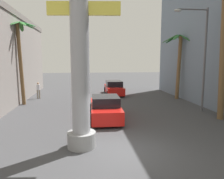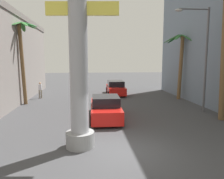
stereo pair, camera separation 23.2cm
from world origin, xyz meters
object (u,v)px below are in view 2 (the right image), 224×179
(neon_sign_pole, at_px, (78,22))
(pedestrian_far_left, at_px, (40,89))
(car_lead, at_px, (105,108))
(palm_tree_mid_left, at_px, (22,50))
(car_far, at_px, (116,88))
(palm_tree_mid_right, at_px, (180,57))
(street_lamp, at_px, (202,50))

(neon_sign_pole, height_order, pedestrian_far_left, neon_sign_pole)
(pedestrian_far_left, bearing_deg, car_lead, -54.37)
(palm_tree_mid_left, bearing_deg, car_far, 28.20)
(palm_tree_mid_right, bearing_deg, neon_sign_pole, -130.15)
(car_lead, relative_size, car_far, 1.10)
(palm_tree_mid_left, bearing_deg, pedestrian_far_left, 76.88)
(neon_sign_pole, bearing_deg, car_far, 76.57)
(car_lead, xyz_separation_m, palm_tree_mid_right, (7.96, 6.52, 3.47))
(car_lead, bearing_deg, palm_tree_mid_right, 39.34)
(neon_sign_pole, bearing_deg, palm_tree_mid_left, 117.16)
(neon_sign_pole, bearing_deg, pedestrian_far_left, 108.80)
(car_lead, height_order, palm_tree_mid_left, palm_tree_mid_left)
(neon_sign_pole, relative_size, car_lead, 2.31)
(car_far, xyz_separation_m, pedestrian_far_left, (-7.94, -1.62, 0.24))
(car_far, height_order, pedestrian_far_left, pedestrian_far_left)
(street_lamp, distance_m, car_far, 10.96)
(car_far, distance_m, palm_tree_mid_right, 7.70)
(palm_tree_mid_right, bearing_deg, pedestrian_far_left, 172.64)
(neon_sign_pole, xyz_separation_m, palm_tree_mid_right, (9.48, 11.24, -1.31))
(palm_tree_mid_left, height_order, pedestrian_far_left, palm_tree_mid_left)
(palm_tree_mid_left, distance_m, palm_tree_mid_right, 14.68)
(car_far, bearing_deg, palm_tree_mid_left, -151.80)
(neon_sign_pole, height_order, car_far, neon_sign_pole)
(street_lamp, bearing_deg, palm_tree_mid_right, 81.82)
(palm_tree_mid_left, bearing_deg, neon_sign_pole, -62.84)
(car_lead, bearing_deg, palm_tree_mid_left, 141.48)
(street_lamp, xyz_separation_m, pedestrian_far_left, (-13.14, 7.23, -3.62))
(street_lamp, relative_size, car_far, 1.64)
(street_lamp, xyz_separation_m, palm_tree_mid_left, (-13.84, 4.22, 0.15))
(street_lamp, distance_m, palm_tree_mid_left, 14.47)
(car_far, distance_m, pedestrian_far_left, 8.10)
(car_far, relative_size, pedestrian_far_left, 2.80)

